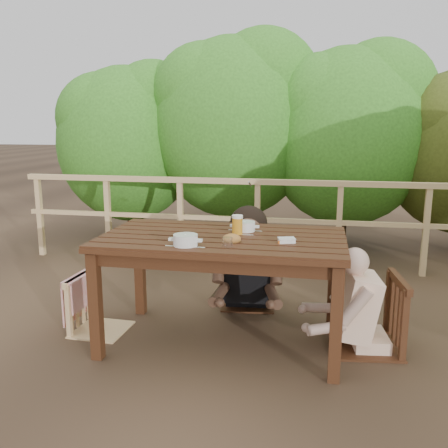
% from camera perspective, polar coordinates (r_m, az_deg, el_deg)
% --- Properties ---
extents(ground, '(60.00, 60.00, 0.00)m').
position_cam_1_polar(ground, '(3.79, -0.15, -13.59)').
color(ground, '#4F3825').
rests_on(ground, ground).
extents(table, '(1.75, 0.98, 0.81)m').
position_cam_1_polar(table, '(3.64, -0.15, -7.83)').
color(table, '#351C0E').
rests_on(table, ground).
extents(chair_left, '(0.43, 0.43, 0.83)m').
position_cam_1_polar(chair_left, '(3.95, -14.40, -6.42)').
color(chair_left, tan).
rests_on(chair_left, ground).
extents(chair_far, '(0.51, 0.51, 0.94)m').
position_cam_1_polar(chair_far, '(4.37, 2.92, -3.57)').
color(chair_far, '#351C0E').
rests_on(chair_far, ground).
extents(chair_right, '(0.56, 0.56, 1.01)m').
position_cam_1_polar(chair_right, '(3.68, 16.53, -6.41)').
color(chair_right, '#351C0E').
rests_on(chair_right, ground).
extents(woman, '(0.64, 0.76, 1.42)m').
position_cam_1_polar(woman, '(4.33, 2.99, -0.42)').
color(woman, black).
rests_on(woman, ground).
extents(diner_right, '(0.67, 0.57, 1.24)m').
position_cam_1_polar(diner_right, '(3.65, 17.10, -4.76)').
color(diner_right, beige).
rests_on(diner_right, ground).
extents(railing, '(5.60, 0.10, 1.01)m').
position_cam_1_polar(railing, '(5.52, 3.91, 0.05)').
color(railing, tan).
rests_on(railing, ground).
extents(hedge_row, '(6.60, 1.60, 3.80)m').
position_cam_1_polar(hedge_row, '(6.57, 9.02, 14.05)').
color(hedge_row, '#347320').
rests_on(hedge_row, ground).
extents(soup_near, '(0.27, 0.27, 0.09)m').
position_cam_1_polar(soup_near, '(3.24, -4.52, -2.02)').
color(soup_near, white).
rests_on(soup_near, table).
extents(soup_far, '(0.27, 0.27, 0.09)m').
position_cam_1_polar(soup_far, '(3.67, 2.43, -0.39)').
color(soup_far, white).
rests_on(soup_far, table).
extents(bread_roll, '(0.13, 0.10, 0.07)m').
position_cam_1_polar(bread_roll, '(3.33, 0.91, -1.77)').
color(bread_roll, '#A05B27').
rests_on(bread_roll, table).
extents(beer_glass, '(0.08, 0.08, 0.16)m').
position_cam_1_polar(beer_glass, '(3.57, 1.57, -0.19)').
color(beer_glass, orange).
rests_on(beer_glass, table).
extents(tumbler, '(0.07, 0.07, 0.08)m').
position_cam_1_polar(tumbler, '(3.21, 0.41, -2.26)').
color(tumbler, silver).
rests_on(tumbler, table).
extents(butter_tub, '(0.13, 0.11, 0.05)m').
position_cam_1_polar(butter_tub, '(3.35, 7.32, -2.02)').
color(butter_tub, white).
rests_on(butter_tub, table).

